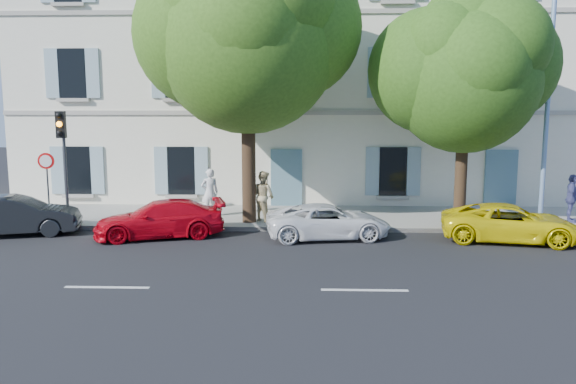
{
  "coord_description": "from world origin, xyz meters",
  "views": [
    {
      "loc": [
        -1.33,
        -16.48,
        4.11
      ],
      "look_at": [
        -1.97,
        2.0,
        1.4
      ],
      "focal_mm": 35.0,
      "sensor_mm": 36.0,
      "label": 1
    }
  ],
  "objects_px": {
    "car_dark_sedan": "(16,216)",
    "tree_left": "(247,43)",
    "pedestrian_c": "(571,198)",
    "car_white_coupe": "(328,221)",
    "traffic_light": "(63,143)",
    "street_lamp": "(551,91)",
    "tree_right": "(465,79)",
    "pedestrian_b": "(264,196)",
    "pedestrian_a": "(210,193)",
    "car_red_coupe": "(160,219)",
    "car_yellow_supercar": "(511,223)",
    "road_sign": "(47,172)"
  },
  "relations": [
    {
      "from": "road_sign",
      "to": "pedestrian_a",
      "type": "bearing_deg",
      "value": 13.41
    },
    {
      "from": "car_dark_sedan",
      "to": "car_white_coupe",
      "type": "distance_m",
      "value": 10.28
    },
    {
      "from": "car_yellow_supercar",
      "to": "tree_left",
      "type": "xyz_separation_m",
      "value": [
        -8.48,
        2.1,
        5.79
      ]
    },
    {
      "from": "tree_right",
      "to": "pedestrian_a",
      "type": "height_order",
      "value": "tree_right"
    },
    {
      "from": "car_red_coupe",
      "to": "pedestrian_a",
      "type": "distance_m",
      "value": 3.15
    },
    {
      "from": "car_yellow_supercar",
      "to": "pedestrian_a",
      "type": "xyz_separation_m",
      "value": [
        -10.05,
        3.09,
        0.46
      ]
    },
    {
      "from": "car_dark_sedan",
      "to": "pedestrian_b",
      "type": "bearing_deg",
      "value": -91.43
    },
    {
      "from": "car_red_coupe",
      "to": "car_white_coupe",
      "type": "bearing_deg",
      "value": 74.23
    },
    {
      "from": "car_dark_sedan",
      "to": "tree_left",
      "type": "bearing_deg",
      "value": -92.03
    },
    {
      "from": "car_dark_sedan",
      "to": "car_red_coupe",
      "type": "relative_size",
      "value": 0.96
    },
    {
      "from": "traffic_light",
      "to": "pedestrian_a",
      "type": "relative_size",
      "value": 2.18
    },
    {
      "from": "tree_left",
      "to": "traffic_light",
      "type": "relative_size",
      "value": 2.47
    },
    {
      "from": "tree_right",
      "to": "traffic_light",
      "type": "xyz_separation_m",
      "value": [
        -13.83,
        -0.38,
        -2.16
      ]
    },
    {
      "from": "car_yellow_supercar",
      "to": "street_lamp",
      "type": "height_order",
      "value": "street_lamp"
    },
    {
      "from": "tree_left",
      "to": "road_sign",
      "type": "bearing_deg",
      "value": -177.43
    },
    {
      "from": "car_red_coupe",
      "to": "car_white_coupe",
      "type": "distance_m",
      "value": 5.47
    },
    {
      "from": "car_white_coupe",
      "to": "street_lamp",
      "type": "height_order",
      "value": "street_lamp"
    },
    {
      "from": "street_lamp",
      "to": "car_red_coupe",
      "type": "bearing_deg",
      "value": -174.01
    },
    {
      "from": "tree_right",
      "to": "street_lamp",
      "type": "xyz_separation_m",
      "value": [
        2.67,
        -0.49,
        -0.43
      ]
    },
    {
      "from": "tree_right",
      "to": "traffic_light",
      "type": "relative_size",
      "value": 1.99
    },
    {
      "from": "car_yellow_supercar",
      "to": "pedestrian_a",
      "type": "bearing_deg",
      "value": 83.88
    },
    {
      "from": "car_yellow_supercar",
      "to": "road_sign",
      "type": "xyz_separation_m",
      "value": [
        -15.58,
        1.78,
        1.34
      ]
    },
    {
      "from": "car_yellow_supercar",
      "to": "tree_left",
      "type": "relative_size",
      "value": 0.44
    },
    {
      "from": "car_yellow_supercar",
      "to": "car_dark_sedan",
      "type": "bearing_deg",
      "value": 99.82
    },
    {
      "from": "tree_left",
      "to": "street_lamp",
      "type": "height_order",
      "value": "tree_left"
    },
    {
      "from": "car_yellow_supercar",
      "to": "road_sign",
      "type": "distance_m",
      "value": 15.74
    },
    {
      "from": "car_red_coupe",
      "to": "traffic_light",
      "type": "height_order",
      "value": "traffic_light"
    },
    {
      "from": "car_dark_sedan",
      "to": "car_red_coupe",
      "type": "height_order",
      "value": "car_dark_sedan"
    },
    {
      "from": "car_dark_sedan",
      "to": "pedestrian_b",
      "type": "distance_m",
      "value": 8.28
    },
    {
      "from": "tree_right",
      "to": "pedestrian_b",
      "type": "distance_m",
      "value": 8.03
    },
    {
      "from": "car_red_coupe",
      "to": "road_sign",
      "type": "bearing_deg",
      "value": -126.07
    },
    {
      "from": "tree_right",
      "to": "pedestrian_b",
      "type": "relative_size",
      "value": 4.31
    },
    {
      "from": "car_red_coupe",
      "to": "tree_right",
      "type": "xyz_separation_m",
      "value": [
        10.13,
        1.84,
        4.55
      ]
    },
    {
      "from": "tree_left",
      "to": "street_lamp",
      "type": "relative_size",
      "value": 1.2
    },
    {
      "from": "traffic_light",
      "to": "street_lamp",
      "type": "distance_m",
      "value": 16.6
    },
    {
      "from": "car_dark_sedan",
      "to": "pedestrian_c",
      "type": "distance_m",
      "value": 19.08
    },
    {
      "from": "car_white_coupe",
      "to": "pedestrian_a",
      "type": "distance_m",
      "value": 5.2
    },
    {
      "from": "car_yellow_supercar",
      "to": "pedestrian_b",
      "type": "bearing_deg",
      "value": 84.9
    },
    {
      "from": "tree_left",
      "to": "pedestrian_c",
      "type": "relative_size",
      "value": 5.65
    },
    {
      "from": "traffic_light",
      "to": "street_lamp",
      "type": "xyz_separation_m",
      "value": [
        16.51,
        -0.11,
        1.73
      ]
    },
    {
      "from": "pedestrian_c",
      "to": "traffic_light",
      "type": "bearing_deg",
      "value": 115.33
    },
    {
      "from": "car_white_coupe",
      "to": "tree_left",
      "type": "height_order",
      "value": "tree_left"
    },
    {
      "from": "pedestrian_b",
      "to": "road_sign",
      "type": "bearing_deg",
      "value": 47.03
    },
    {
      "from": "car_red_coupe",
      "to": "pedestrian_b",
      "type": "height_order",
      "value": "pedestrian_b"
    },
    {
      "from": "car_red_coupe",
      "to": "pedestrian_a",
      "type": "bearing_deg",
      "value": 142.23
    },
    {
      "from": "car_yellow_supercar",
      "to": "road_sign",
      "type": "height_order",
      "value": "road_sign"
    },
    {
      "from": "car_dark_sedan",
      "to": "road_sign",
      "type": "xyz_separation_m",
      "value": [
        0.42,
        1.45,
        1.28
      ]
    },
    {
      "from": "traffic_light",
      "to": "street_lamp",
      "type": "height_order",
      "value": "street_lamp"
    },
    {
      "from": "pedestrian_b",
      "to": "traffic_light",
      "type": "bearing_deg",
      "value": 48.46
    },
    {
      "from": "pedestrian_a",
      "to": "pedestrian_b",
      "type": "relative_size",
      "value": 0.99
    }
  ]
}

